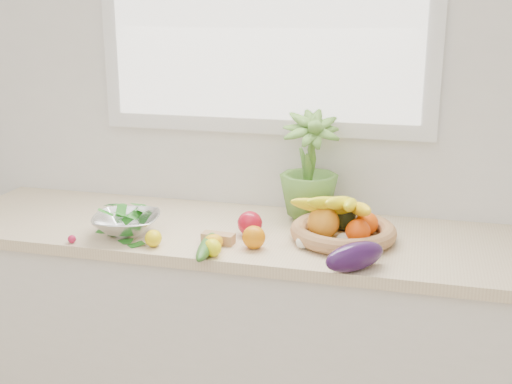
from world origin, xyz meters
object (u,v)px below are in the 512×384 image
(apple, at_px, (250,223))
(cucumber, at_px, (207,247))
(colander_with_spinach, at_px, (127,219))
(eggplant, at_px, (355,256))
(fruit_basket, at_px, (342,225))
(potted_herb, at_px, (309,164))

(apple, bearing_deg, cucumber, -114.32)
(apple, relative_size, colander_with_spinach, 0.32)
(apple, height_order, eggplant, same)
(fruit_basket, bearing_deg, eggplant, -74.38)
(eggplant, xyz_separation_m, cucumber, (-0.48, 0.02, -0.02))
(apple, height_order, colander_with_spinach, colander_with_spinach)
(eggplant, relative_size, cucumber, 0.88)
(eggplant, height_order, potted_herb, potted_herb)
(apple, xyz_separation_m, eggplant, (0.39, -0.22, 0.00))
(cucumber, bearing_deg, colander_with_spinach, 164.25)
(cucumber, height_order, colander_with_spinach, colander_with_spinach)
(colander_with_spinach, bearing_deg, eggplant, -7.65)
(apple, height_order, cucumber, apple)
(fruit_basket, bearing_deg, colander_with_spinach, -168.81)
(colander_with_spinach, bearing_deg, potted_herb, 29.25)
(colander_with_spinach, bearing_deg, fruit_basket, 11.19)
(fruit_basket, bearing_deg, apple, -173.70)
(apple, relative_size, potted_herb, 0.23)
(colander_with_spinach, bearing_deg, cucumber, -15.75)
(cucumber, xyz_separation_m, colander_with_spinach, (-0.32, 0.09, 0.04))
(cucumber, xyz_separation_m, potted_herb, (0.26, 0.42, 0.19))
(potted_herb, height_order, fruit_basket, potted_herb)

